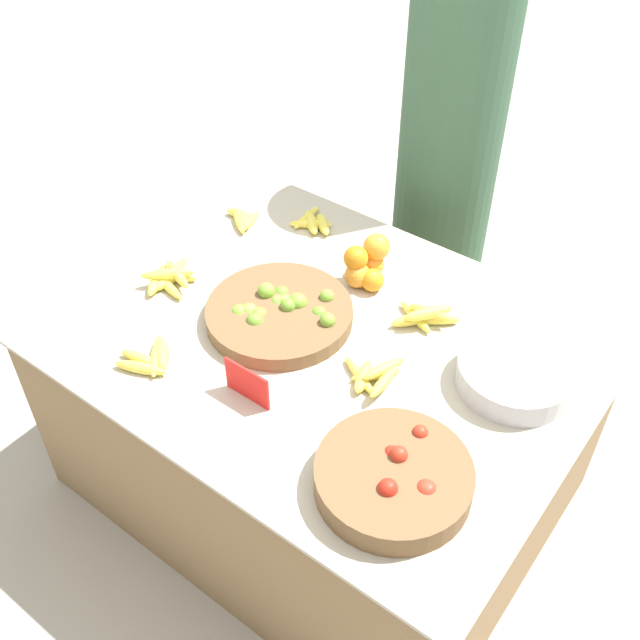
% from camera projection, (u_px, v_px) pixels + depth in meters
% --- Properties ---
extents(ground_plane, '(12.00, 12.00, 0.00)m').
position_uv_depth(ground_plane, '(320.00, 480.00, 2.53)').
color(ground_plane, '#ADA599').
extents(market_table, '(1.48, 1.11, 0.68)m').
position_uv_depth(market_table, '(320.00, 414.00, 2.30)').
color(market_table, olive).
rests_on(market_table, ground_plane).
extents(lime_bowl, '(0.42, 0.42, 0.08)m').
position_uv_depth(lime_bowl, '(279.00, 313.00, 2.10)').
color(lime_bowl, brown).
rests_on(lime_bowl, market_table).
extents(tomato_basket, '(0.36, 0.36, 0.09)m').
position_uv_depth(tomato_basket, '(394.00, 478.00, 1.67)').
color(tomato_basket, brown).
rests_on(tomato_basket, market_table).
extents(orange_pile, '(0.13, 0.16, 0.14)m').
position_uv_depth(orange_pile, '(367.00, 263.00, 2.21)').
color(orange_pile, orange).
rests_on(orange_pile, market_table).
extents(metal_bowl, '(0.30, 0.30, 0.07)m').
position_uv_depth(metal_bowl, '(515.00, 374.00, 1.91)').
color(metal_bowl, '#B7B7BF').
rests_on(metal_bowl, market_table).
extents(price_sign, '(0.14, 0.01, 0.10)m').
position_uv_depth(price_sign, '(247.00, 383.00, 1.86)').
color(price_sign, red).
rests_on(price_sign, market_table).
extents(banana_bunch_middle_right, '(0.16, 0.17, 0.04)m').
position_uv_depth(banana_bunch_middle_right, '(151.00, 359.00, 1.98)').
color(banana_bunch_middle_right, '#EFDB4C').
rests_on(banana_bunch_middle_right, market_table).
extents(banana_bunch_front_center, '(0.17, 0.21, 0.06)m').
position_uv_depth(banana_bunch_front_center, '(169.00, 277.00, 2.23)').
color(banana_bunch_front_center, '#EFDB4C').
rests_on(banana_bunch_front_center, market_table).
extents(banana_bunch_back_center, '(0.16, 0.17, 0.05)m').
position_uv_depth(banana_bunch_back_center, '(373.00, 375.00, 1.92)').
color(banana_bunch_back_center, '#EFDB4C').
rests_on(banana_bunch_back_center, market_table).
extents(banana_bunch_front_left, '(0.14, 0.14, 0.03)m').
position_uv_depth(banana_bunch_front_left, '(242.00, 219.00, 2.47)').
color(banana_bunch_front_left, '#EFDB4C').
rests_on(banana_bunch_front_left, market_table).
extents(banana_bunch_middle_left, '(0.19, 0.16, 0.06)m').
position_uv_depth(banana_bunch_middle_left, '(424.00, 316.00, 2.09)').
color(banana_bunch_middle_left, '#EFDB4C').
rests_on(banana_bunch_middle_left, market_table).
extents(banana_bunch_front_right, '(0.16, 0.15, 0.04)m').
position_uv_depth(banana_bunch_front_right, '(313.00, 222.00, 2.45)').
color(banana_bunch_front_right, '#EFDB4C').
rests_on(banana_bunch_front_right, market_table).
extents(vendor_person, '(0.35, 0.35, 1.67)m').
position_uv_depth(vendor_person, '(448.00, 160.00, 2.60)').
color(vendor_person, '#385B42').
rests_on(vendor_person, ground_plane).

